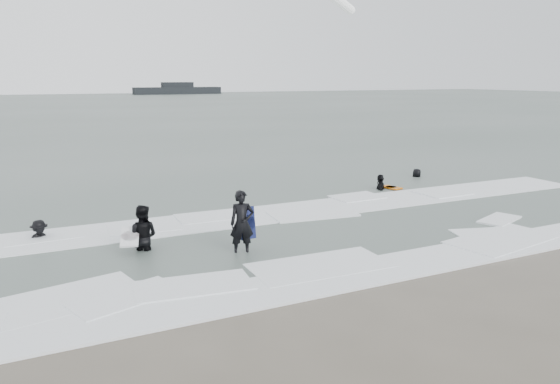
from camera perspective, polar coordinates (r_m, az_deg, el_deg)
name	(u,v)px	position (r m, az deg, el deg)	size (l,w,h in m)	color
ground	(359,265)	(15.25, 8.21, -7.58)	(320.00, 320.00, 0.00)	brown
sea	(74,109)	(92.38, -20.72, 8.11)	(320.00, 320.00, 0.00)	#47544C
surfer_centre	(242,254)	(16.01, -3.95, -6.53)	(0.70, 0.46, 1.92)	black
surfer_wading	(143,250)	(16.83, -14.11, -5.94)	(0.94, 0.73, 1.94)	black
surfer_breaker	(40,240)	(18.94, -23.79, -4.61)	(0.97, 0.56, 1.50)	black
surfer_right_near	(380,190)	(25.26, 10.42, 0.19)	(1.10, 0.46, 1.88)	black
surfer_right_far	(417,178)	(28.74, 14.10, 1.45)	(0.79, 0.52, 1.62)	black
surf_foam	(297,230)	(18.27, 1.76, -4.02)	(30.03, 9.06, 0.09)	white
bodyboards	(278,211)	(18.94, -0.18, -2.00)	(13.22, 6.10, 1.25)	#0E1442
vessel_horizon	(178,90)	(163.79, -10.66, 10.45)	(25.10, 4.48, 3.41)	black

